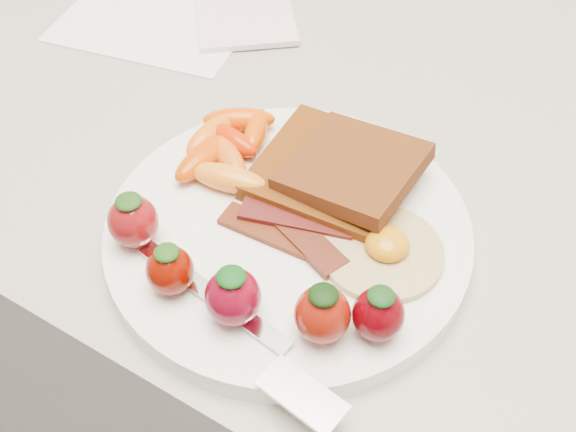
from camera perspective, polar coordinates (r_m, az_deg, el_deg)
The scene contains 10 objects.
counter at distance 0.99m, azimuth 5.88°, elevation -13.71°, with size 2.00×0.60×0.90m, color gray.
plate at distance 0.54m, azimuth -0.00°, elevation -1.37°, with size 0.27×0.27×0.02m, color white.
toast_lower at distance 0.56m, azimuth 3.50°, elevation 3.54°, with size 0.11×0.11×0.01m, color #3D1304.
toast_upper at distance 0.54m, azimuth 5.15°, elevation 3.82°, with size 0.09×0.09×0.01m, color #43250D.
fried_egg at distance 0.51m, azimuth 7.54°, elevation -2.68°, with size 0.11×0.11×0.02m.
bacon_strips at distance 0.52m, azimuth 0.21°, elevation -0.97°, with size 0.10×0.06×0.01m.
baby_carrots at distance 0.58m, azimuth -4.83°, elevation 5.51°, with size 0.10×0.11×0.02m.
strawberries at distance 0.47m, azimuth -3.50°, elevation -5.17°, with size 0.22×0.07×0.05m.
fork at distance 0.47m, azimuth -2.96°, elevation -9.60°, with size 0.18×0.06×0.00m.
notepad at distance 0.78m, azimuth -3.56°, elevation 16.08°, with size 0.10×0.14×0.01m, color silver.
Camera 1 is at (0.16, 1.25, 1.31)m, focal length 45.00 mm.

